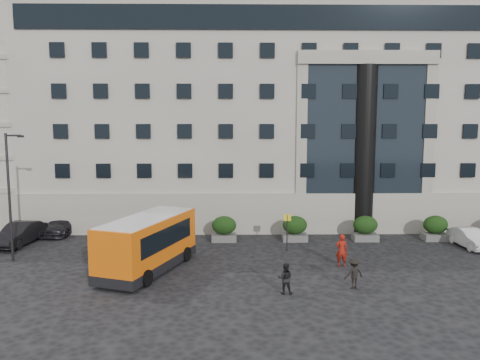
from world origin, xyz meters
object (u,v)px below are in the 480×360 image
object	(u,v)px
bus_stop_sign	(287,226)
white_taxi	(470,238)
hedge_c	(295,228)
parked_car_c	(63,224)
pedestrian_b	(285,278)
street_lamp	(10,192)
hedge_d	(365,228)
hedge_a	(153,229)
hedge_b	(224,229)
hedge_e	(435,228)
minibus	(148,241)
parked_car_b	(20,234)
parked_car_d	(44,219)
pedestrian_a	(342,250)
red_truck	(70,208)
pedestrian_c	(354,273)

from	to	relation	value
bus_stop_sign	white_taxi	bearing A→B (deg)	3.34
hedge_c	parked_car_c	bearing A→B (deg)	171.53
pedestrian_b	street_lamp	bearing A→B (deg)	-12.42
hedge_d	pedestrian_b	distance (m)	12.93
hedge_a	hedge_b	distance (m)	5.20
hedge_e	minibus	distance (m)	21.10
street_lamp	parked_car_b	bearing A→B (deg)	109.25
parked_car_d	pedestrian_a	size ratio (longest dim) A/B	2.65
hedge_e	minibus	size ratio (longest dim) A/B	0.23
street_lamp	hedge_c	bearing A→B (deg)	14.67
hedge_d	pedestrian_b	size ratio (longest dim) A/B	1.16
parked_car_c	pedestrian_b	size ratio (longest dim) A/B	3.20
parked_car_c	parked_car_d	bearing A→B (deg)	142.18
hedge_a	red_truck	bearing A→B (deg)	142.11
hedge_b	pedestrian_c	distance (m)	12.24
parked_car_c	parked_car_b	bearing A→B (deg)	-113.22
parked_car_b	hedge_e	bearing A→B (deg)	8.22
red_truck	bus_stop_sign	bearing A→B (deg)	-37.61
parked_car_c	pedestrian_a	distance (m)	21.80
pedestrian_c	bus_stop_sign	bearing A→B (deg)	-88.85
hedge_b	parked_car_c	bearing A→B (deg)	168.14
hedge_a	hedge_e	size ratio (longest dim) A/B	1.00
red_truck	white_taxi	xyz separation A→B (m)	(30.58, -8.46, -0.71)
pedestrian_a	street_lamp	bearing A→B (deg)	1.88
pedestrian_a	pedestrian_b	bearing A→B (deg)	55.28
street_lamp	pedestrian_c	bearing A→B (deg)	-14.69
street_lamp	minibus	xyz separation A→B (m)	(8.82, -2.11, -2.62)
hedge_e	pedestrian_c	world-z (taller)	hedge_e
hedge_d	white_taxi	world-z (taller)	hedge_d
hedge_c	pedestrian_b	distance (m)	10.96
hedge_e	pedestrian_c	distance (m)	13.27
hedge_d	parked_car_d	xyz separation A→B (m)	(-25.48, 4.84, -0.20)
parked_car_c	pedestrian_a	bearing A→B (deg)	-19.50
hedge_c	pedestrian_c	size ratio (longest dim) A/B	1.14
minibus	white_taxi	distance (m)	22.04
parked_car_c	pedestrian_a	xyz separation A→B (m)	(19.90, -8.90, 0.24)
hedge_c	parked_car_b	distance (m)	19.75
pedestrian_b	bus_stop_sign	bearing A→B (deg)	-89.61
parked_car_c	pedestrian_c	distance (m)	23.42
parked_car_b	pedestrian_c	world-z (taller)	pedestrian_c
hedge_c	bus_stop_sign	distance (m)	3.05
hedge_d	street_lamp	distance (m)	24.27
pedestrian_a	hedge_e	bearing A→B (deg)	-137.55
red_truck	parked_car_d	distance (m)	2.36
minibus	hedge_d	bearing A→B (deg)	44.96
minibus	pedestrian_b	world-z (taller)	minibus
pedestrian_a	hedge_b	bearing A→B (deg)	-34.97
parked_car_c	pedestrian_a	world-z (taller)	pedestrian_a
bus_stop_sign	parked_car_b	size ratio (longest dim) A/B	0.53
pedestrian_b	parked_car_d	bearing A→B (deg)	-32.78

